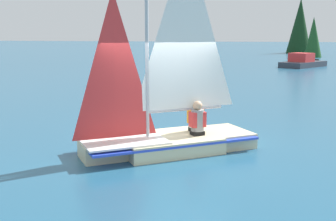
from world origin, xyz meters
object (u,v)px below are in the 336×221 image
sailor_helm (197,124)px  motorboat_distant (303,62)px  sailor_crew (195,120)px  sailboat_main (168,123)px

sailor_helm → motorboat_distant: 26.71m
sailor_crew → sailor_helm: bearing=69.9°
sailboat_main → motorboat_distant: bearing=-137.0°
sailboat_main → sailor_crew: bearing=-167.3°
sailboat_main → sailor_helm: bearing=165.6°
motorboat_distant → sailor_helm: bearing=23.9°
sailor_helm → motorboat_distant: (-26.24, 4.95, -0.23)m
sailboat_main → sailor_crew: 0.82m
sailboat_main → sailor_crew: (-0.61, 0.55, -0.03)m
sailor_crew → motorboat_distant: (-25.88, 5.05, -0.24)m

